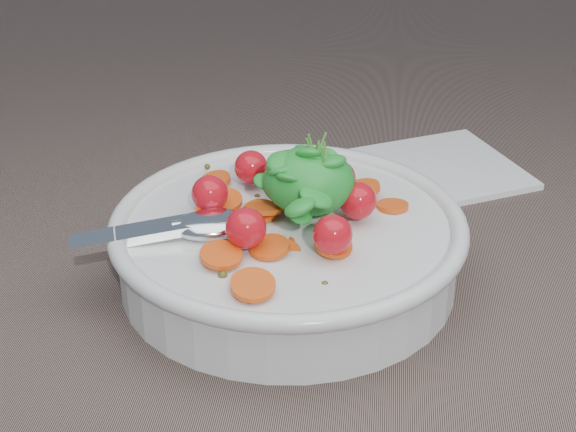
# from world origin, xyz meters

# --- Properties ---
(ground) EXTENTS (6.00, 6.00, 0.00)m
(ground) POSITION_xyz_m (0.00, 0.00, 0.00)
(ground) COLOR #745E53
(ground) RESTS_ON ground
(bowl) EXTENTS (0.26, 0.24, 0.10)m
(bowl) POSITION_xyz_m (-0.02, -0.02, 0.03)
(bowl) COLOR silver
(bowl) RESTS_ON ground
(napkin) EXTENTS (0.18, 0.17, 0.01)m
(napkin) POSITION_xyz_m (0.08, 0.16, 0.00)
(napkin) COLOR white
(napkin) RESTS_ON ground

